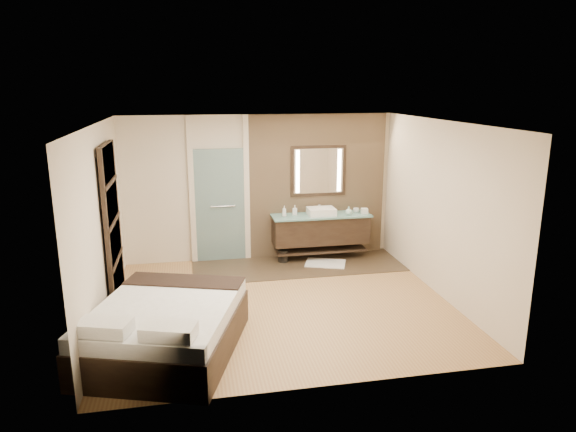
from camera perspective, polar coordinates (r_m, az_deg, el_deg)
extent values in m
plane|color=#9C6B41|center=(7.86, -0.71, -9.71)|extent=(5.00, 5.00, 0.00)
cube|color=#3A2B1F|center=(9.43, 1.13, -5.51)|extent=(3.80, 1.30, 0.01)
cube|color=#A1805C|center=(9.76, 3.29, 3.34)|extent=(2.60, 0.08, 2.70)
cube|color=black|center=(9.66, 3.65, -1.53)|extent=(1.80, 0.50, 0.50)
cube|color=black|center=(9.78, 3.61, -3.73)|extent=(1.71, 0.45, 0.04)
cube|color=#7FC3BD|center=(9.57, 3.71, 0.05)|extent=(1.85, 0.55, 0.03)
cube|color=white|center=(9.55, 3.71, 0.52)|extent=(0.50, 0.38, 0.13)
cylinder|color=silver|center=(9.73, 3.43, 0.89)|extent=(0.03, 0.03, 0.18)
cylinder|color=silver|center=(9.67, 3.50, 1.30)|extent=(0.02, 0.10, 0.02)
cube|color=black|center=(9.66, 3.39, 5.03)|extent=(1.06, 0.03, 0.96)
cube|color=white|center=(9.64, 3.41, 5.02)|extent=(0.94, 0.01, 0.84)
cube|color=#FFE4BF|center=(9.55, 1.08, 4.95)|extent=(0.07, 0.01, 0.80)
cube|color=#FFE4BF|center=(9.74, 5.71, 5.07)|extent=(0.07, 0.01, 0.80)
cube|color=#9DC7C6|center=(9.53, -7.57, 1.13)|extent=(0.90, 0.05, 2.10)
cylinder|color=silver|center=(9.48, -7.25, 1.07)|extent=(0.45, 0.03, 0.03)
cube|color=beige|center=(9.46, -10.66, 2.77)|extent=(0.10, 0.08, 2.70)
cube|color=beige|center=(9.52, -4.62, 3.04)|extent=(0.10, 0.08, 2.70)
cube|color=black|center=(8.01, -18.92, -0.95)|extent=(0.06, 1.20, 2.40)
cube|color=beige|center=(8.25, -18.32, -6.53)|extent=(0.02, 1.06, 0.52)
cube|color=beige|center=(8.07, -18.65, -2.62)|extent=(0.02, 1.06, 0.52)
cube|color=beige|center=(7.92, -18.98, 1.45)|extent=(0.02, 1.06, 0.52)
cube|color=beige|center=(7.82, -19.33, 5.65)|extent=(0.02, 1.06, 0.52)
cube|color=black|center=(6.63, -13.36, -12.77)|extent=(2.18, 2.44, 0.45)
cube|color=silver|center=(6.50, -13.52, -10.29)|extent=(2.12, 2.38, 0.18)
cube|color=black|center=(7.12, -11.41, -7.14)|extent=(1.64, 0.93, 0.04)
cube|color=silver|center=(5.89, -19.74, -11.56)|extent=(0.63, 0.47, 0.14)
cube|color=silver|center=(5.62, -13.10, -12.36)|extent=(0.63, 0.47, 0.14)
cube|color=white|center=(9.52, 4.18, -5.26)|extent=(0.85, 0.72, 0.02)
cylinder|color=black|center=(9.58, -0.54, -4.47)|extent=(0.23, 0.23, 0.24)
cube|color=silver|center=(9.73, 8.49, 0.56)|extent=(0.14, 0.14, 0.10)
imported|color=silver|center=(9.41, -0.42, 0.55)|extent=(0.08, 0.08, 0.20)
imported|color=#B2B2B2|center=(9.53, 0.77, 0.66)|extent=(0.10, 0.10, 0.18)
imported|color=#A7D2CA|center=(9.60, 6.76, 0.60)|extent=(0.16, 0.16, 0.16)
imported|color=silver|center=(9.81, 7.58, 0.65)|extent=(0.14, 0.14, 0.09)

